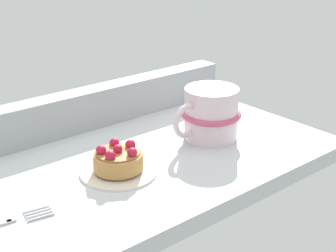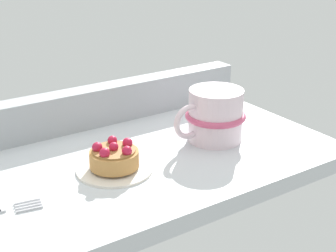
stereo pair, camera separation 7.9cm
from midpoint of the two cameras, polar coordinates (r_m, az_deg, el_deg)
The scene contains 5 objects.
ground_plane at distance 81.13cm, azimuth -6.27°, elevation -4.56°, with size 64.76×37.33×2.77cm, color silver.
window_rail_back at distance 92.35cm, azimuth -12.15°, elevation 1.81°, with size 63.46×4.33×7.13cm, color #9EA3A8.
dessert_plate at distance 75.94cm, azimuth -8.70°, elevation -5.19°, with size 11.72×11.72×0.78cm.
raspberry_tart at distance 75.06cm, azimuth -8.79°, elevation -3.83°, with size 7.53×7.53×3.97cm.
coffee_mug at distance 85.60cm, azimuth 2.25°, elevation 1.37°, with size 13.84×10.47×9.12cm.
Camera 1 is at (-42.59, -58.48, 35.03)cm, focal length 53.03 mm.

